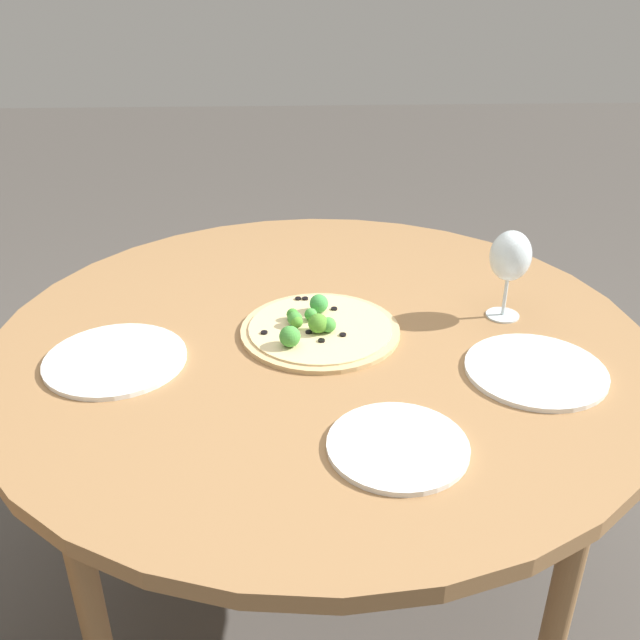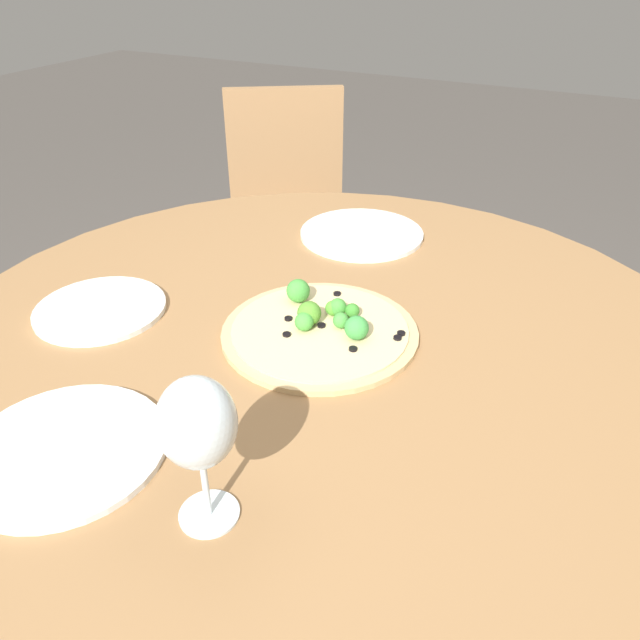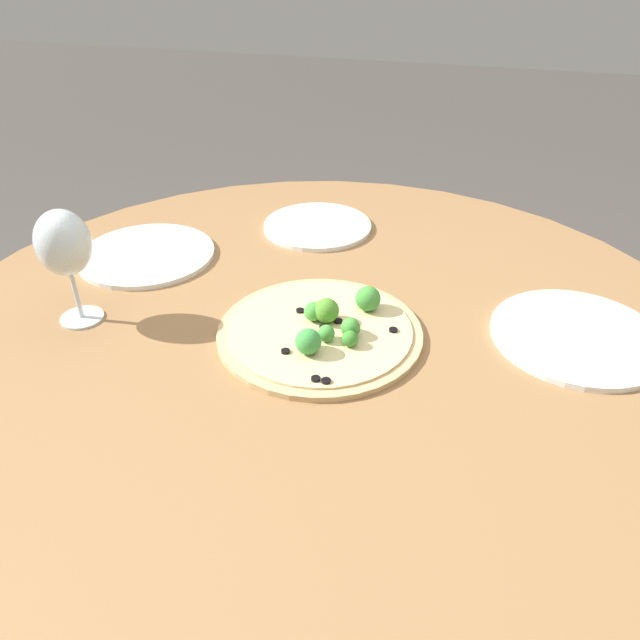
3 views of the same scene
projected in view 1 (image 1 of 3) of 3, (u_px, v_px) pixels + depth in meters
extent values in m
plane|color=#4C4742|center=(320.00, 588.00, 1.87)|extent=(12.00, 12.00, 0.00)
cylinder|color=olive|center=(320.00, 339.00, 1.51)|extent=(1.37, 1.37, 0.03)
cylinder|color=olive|center=(459.00, 378.00, 2.08)|extent=(0.05, 0.05, 0.74)
cylinder|color=olive|center=(167.00, 384.00, 2.05)|extent=(0.05, 0.05, 0.74)
cylinder|color=olive|center=(556.00, 625.00, 1.33)|extent=(0.05, 0.05, 0.74)
cylinder|color=tan|center=(320.00, 330.00, 1.50)|extent=(0.34, 0.34, 0.01)
cylinder|color=beige|center=(320.00, 328.00, 1.49)|extent=(0.30, 0.30, 0.00)
sphere|color=#3B872D|center=(292.00, 314.00, 1.51)|extent=(0.03, 0.03, 0.03)
sphere|color=#4F9B2F|center=(297.00, 321.00, 1.49)|extent=(0.03, 0.03, 0.03)
sphere|color=#449338|center=(295.00, 319.00, 1.49)|extent=(0.03, 0.03, 0.03)
sphere|color=green|center=(321.00, 303.00, 1.54)|extent=(0.04, 0.04, 0.04)
sphere|color=#4F8F2C|center=(318.00, 323.00, 1.46)|extent=(0.04, 0.04, 0.04)
sphere|color=#46983D|center=(311.00, 314.00, 1.51)|extent=(0.03, 0.03, 0.03)
sphere|color=#429539|center=(290.00, 336.00, 1.41)|extent=(0.04, 0.04, 0.04)
sphere|color=green|center=(328.00, 325.00, 1.47)|extent=(0.03, 0.03, 0.03)
cylinder|color=black|center=(334.00, 309.00, 1.56)|extent=(0.01, 0.01, 0.00)
cylinder|color=black|center=(264.00, 332.00, 1.47)|extent=(0.01, 0.01, 0.00)
cylinder|color=black|center=(322.00, 340.00, 1.44)|extent=(0.01, 0.01, 0.00)
cylinder|color=black|center=(305.00, 298.00, 1.60)|extent=(0.01, 0.01, 0.00)
cylinder|color=black|center=(298.00, 299.00, 1.60)|extent=(0.01, 0.01, 0.00)
cylinder|color=black|center=(343.00, 335.00, 1.46)|extent=(0.01, 0.01, 0.00)
cylinder|color=black|center=(317.00, 326.00, 1.49)|extent=(0.01, 0.01, 0.00)
cylinder|color=black|center=(309.00, 332.00, 1.47)|extent=(0.01, 0.01, 0.00)
cylinder|color=silver|center=(502.00, 315.00, 1.56)|extent=(0.07, 0.07, 0.00)
cylinder|color=silver|center=(505.00, 297.00, 1.54)|extent=(0.01, 0.01, 0.08)
ellipsoid|color=silver|center=(511.00, 256.00, 1.50)|extent=(0.09, 0.09, 0.11)
cylinder|color=white|center=(115.00, 359.00, 1.40)|extent=(0.28, 0.28, 0.01)
cylinder|color=white|center=(398.00, 446.00, 1.16)|extent=(0.23, 0.23, 0.01)
cylinder|color=white|center=(536.00, 370.00, 1.36)|extent=(0.27, 0.27, 0.01)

